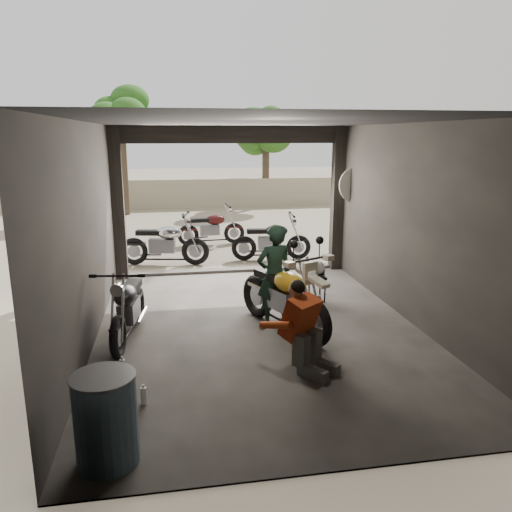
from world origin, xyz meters
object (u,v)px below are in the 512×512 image
object	(u,v)px
main_bike	(283,291)
helmet	(317,268)
left_bike	(128,302)
stool	(315,280)
outside_bike_a	(164,239)
sign_post	(356,202)
oil_drum	(106,421)
mechanic	(308,330)
outside_bike_b	(211,225)
outside_bike_c	(271,237)
rider	(274,276)

from	to	relation	value
main_bike	helmet	world-z (taller)	main_bike
left_bike	stool	bearing A→B (deg)	27.97
outside_bike_a	sign_post	distance (m)	4.49
outside_bike_a	oil_drum	world-z (taller)	outside_bike_a
oil_drum	sign_post	bearing A→B (deg)	52.10
left_bike	mechanic	distance (m)	2.81
stool	outside_bike_a	bearing A→B (deg)	130.39
stool	oil_drum	distance (m)	5.29
outside_bike_b	stool	distance (m)	5.50
main_bike	outside_bike_a	xyz separation A→B (m)	(-1.85, 4.47, -0.03)
outside_bike_b	oil_drum	xyz separation A→B (m)	(-1.78, -9.50, -0.11)
helmet	sign_post	size ratio (longest dim) A/B	0.13
outside_bike_c	oil_drum	world-z (taller)	outside_bike_c
left_bike	outside_bike_a	bearing A→B (deg)	91.39
left_bike	mechanic	size ratio (longest dim) A/B	1.46
oil_drum	outside_bike_b	bearing A→B (deg)	79.39
mechanic	oil_drum	size ratio (longest dim) A/B	1.31
main_bike	outside_bike_a	world-z (taller)	main_bike
outside_bike_a	rider	world-z (taller)	rider
mechanic	helmet	xyz separation A→B (m)	(0.95, 2.74, 0.05)
rider	oil_drum	xyz separation A→B (m)	(-2.26, -3.21, -0.38)
outside_bike_a	outside_bike_b	distance (m)	2.46
rider	mechanic	xyz separation A→B (m)	(0.08, -1.72, -0.24)
rider	left_bike	bearing A→B (deg)	-8.29
stool	helmet	size ratio (longest dim) A/B	1.67
outside_bike_a	oil_drum	bearing A→B (deg)	-173.28
sign_post	main_bike	bearing A→B (deg)	-142.86
rider	mechanic	size ratio (longest dim) A/B	1.42
stool	helmet	xyz separation A→B (m)	(0.05, 0.05, 0.21)
outside_bike_a	rider	size ratio (longest dim) A/B	1.11
rider	stool	size ratio (longest dim) A/B	3.32
stool	outside_bike_b	bearing A→B (deg)	105.28
helmet	sign_post	distance (m)	2.37
outside_bike_c	rider	size ratio (longest dim) A/B	1.03
helmet	outside_bike_a	bearing A→B (deg)	149.68
rider	oil_drum	distance (m)	3.94
outside_bike_a	stool	distance (m)	4.23
outside_bike_a	oil_drum	size ratio (longest dim) A/B	2.05
left_bike	mechanic	bearing A→B (deg)	-24.77
stool	left_bike	bearing A→B (deg)	-160.11
outside_bike_c	outside_bike_a	bearing A→B (deg)	96.03
left_bike	outside_bike_c	xyz separation A→B (m)	(3.11, 4.44, 0.00)
stool	main_bike	bearing A→B (deg)	-125.16
outside_bike_b	oil_drum	world-z (taller)	outside_bike_b
main_bike	outside_bike_b	world-z (taller)	main_bike
mechanic	stool	world-z (taller)	mechanic
outside_bike_b	rider	bearing A→B (deg)	-179.99
outside_bike_b	rider	xyz separation A→B (m)	(0.48, -6.29, 0.27)
outside_bike_b	sign_post	size ratio (longest dim) A/B	0.70
left_bike	outside_bike_b	xyz separation A→B (m)	(1.80, 6.48, -0.02)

